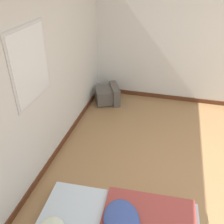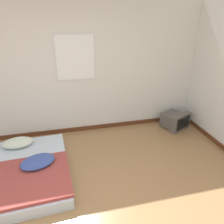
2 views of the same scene
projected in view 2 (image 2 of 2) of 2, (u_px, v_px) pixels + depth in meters
name	position (u px, v px, depth m)	size (l,w,h in m)	color
wall_back	(67.00, 72.00, 4.20)	(7.81, 0.08, 2.60)	silver
mattress_bed	(29.00, 169.00, 3.40)	(1.26, 1.80, 0.31)	silver
crt_tv	(175.00, 120.00, 4.80)	(0.63, 0.62, 0.36)	#56514C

